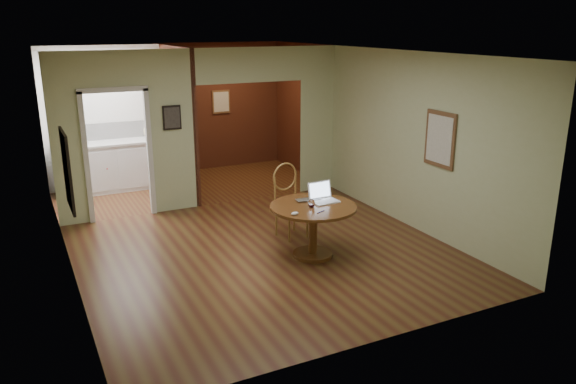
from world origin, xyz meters
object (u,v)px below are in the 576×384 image
dining_table (313,219)px  open_laptop (323,196)px  chair (289,196)px  closed_laptop (309,201)px

dining_table → open_laptop: 0.36m
chair → closed_laptop: chair is taller
open_laptop → dining_table: bearing=-152.2°
open_laptop → closed_laptop: (-0.19, 0.04, -0.05)m
chair → open_laptop: size_ratio=2.95×
chair → open_laptop: 0.78m
dining_table → closed_laptop: (0.03, 0.17, 0.20)m
dining_table → chair: chair is taller
chair → open_laptop: (0.15, -0.75, 0.19)m
dining_table → open_laptop: size_ratio=3.13×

